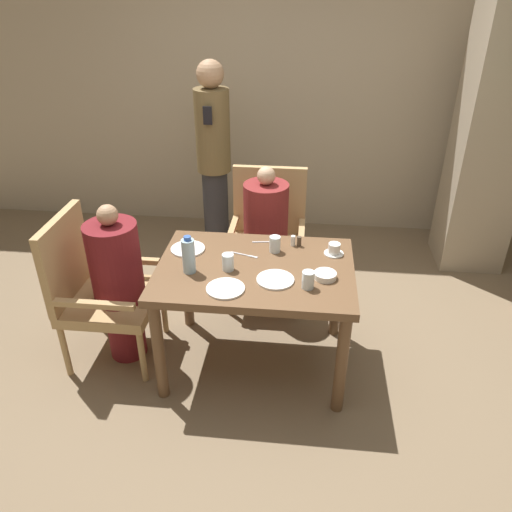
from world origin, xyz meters
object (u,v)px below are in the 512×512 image
(plate_main_left, at_px, (188,249))
(teacup_with_saucer, at_px, (334,250))
(bowl_small, at_px, (325,275))
(diner_in_left_chair, at_px, (118,283))
(chair_far_side, at_px, (267,233))
(diner_in_far_chair, at_px, (266,237))
(chair_left_side, at_px, (96,286))
(plate_main_right, at_px, (275,280))
(plate_dessert_center, at_px, (225,289))
(standing_host, at_px, (214,157))
(glass_tall_near, at_px, (308,280))
(glass_tall_mid, at_px, (228,262))
(water_bottle, at_px, (189,255))
(glass_tall_far, at_px, (275,244))

(plate_main_left, relative_size, teacup_with_saucer, 1.77)
(bowl_small, bearing_deg, plate_main_left, 164.10)
(diner_in_left_chair, height_order, chair_far_side, diner_in_left_chair)
(diner_in_left_chair, relative_size, diner_in_far_chair, 0.99)
(diner_in_left_chair, height_order, diner_in_far_chair, diner_in_far_chair)
(chair_left_side, xyz_separation_m, plate_main_right, (1.15, -0.14, 0.22))
(diner_in_left_chair, relative_size, plate_dessert_center, 5.08)
(plate_main_left, bearing_deg, standing_host, 92.82)
(plate_main_right, bearing_deg, plate_dessert_center, -155.66)
(plate_main_right, xyz_separation_m, bowl_small, (0.28, 0.06, 0.01))
(teacup_with_saucer, bearing_deg, glass_tall_near, -111.28)
(chair_far_side, xyz_separation_m, bowl_small, (0.41, -0.93, 0.23))
(glass_tall_near, relative_size, glass_tall_mid, 1.00)
(plate_main_left, bearing_deg, plate_dessert_center, -53.79)
(chair_far_side, bearing_deg, glass_tall_near, -73.26)
(teacup_with_saucer, relative_size, glass_tall_mid, 1.19)
(chair_left_side, relative_size, glass_tall_near, 9.69)
(diner_in_left_chair, height_order, water_bottle, diner_in_left_chair)
(plate_main_right, distance_m, teacup_with_saucer, 0.48)
(diner_in_far_chair, relative_size, glass_tall_mid, 10.82)
(diner_in_left_chair, height_order, teacup_with_saucer, diner_in_left_chair)
(plate_main_right, xyz_separation_m, teacup_with_saucer, (0.34, 0.34, 0.03))
(diner_in_far_chair, bearing_deg, chair_left_side, -145.66)
(chair_far_side, relative_size, glass_tall_mid, 9.69)
(diner_in_left_chair, xyz_separation_m, glass_tall_mid, (0.71, -0.05, 0.22))
(glass_tall_far, bearing_deg, bowl_small, -42.33)
(plate_dessert_center, distance_m, glass_tall_far, 0.52)
(glass_tall_far, bearing_deg, diner_in_far_chair, 101.53)
(standing_host, relative_size, glass_tall_far, 16.39)
(diner_in_far_chair, height_order, glass_tall_mid, diner_in_far_chair)
(diner_in_far_chair, distance_m, water_bottle, 0.92)
(chair_far_side, height_order, plate_main_left, chair_far_side)
(diner_in_far_chair, bearing_deg, standing_host, 123.99)
(diner_in_left_chair, distance_m, standing_host, 1.53)
(plate_main_left, distance_m, water_bottle, 0.28)
(diner_in_left_chair, bearing_deg, standing_host, 76.20)
(plate_main_left, bearing_deg, chair_left_side, -164.32)
(diner_in_left_chair, xyz_separation_m, standing_host, (0.36, 1.45, 0.34))
(teacup_with_saucer, distance_m, water_bottle, 0.90)
(chair_far_side, distance_m, glass_tall_near, 1.12)
(bowl_small, relative_size, water_bottle, 0.56)
(standing_host, relative_size, water_bottle, 7.26)
(glass_tall_mid, bearing_deg, teacup_with_saucer, 22.21)
(diner_in_left_chair, bearing_deg, plate_dessert_center, -19.59)
(water_bottle, xyz_separation_m, glass_tall_near, (0.69, -0.10, -0.06))
(glass_tall_mid, bearing_deg, diner_in_far_chair, 78.27)
(water_bottle, relative_size, glass_tall_far, 2.26)
(plate_main_right, height_order, glass_tall_mid, glass_tall_mid)
(diner_in_far_chair, xyz_separation_m, bowl_small, (0.41, -0.78, 0.18))
(chair_far_side, distance_m, teacup_with_saucer, 0.83)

